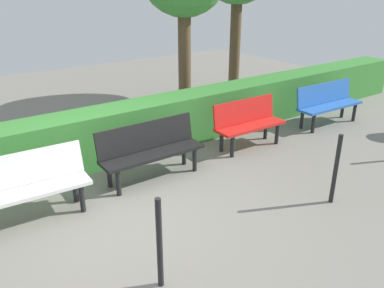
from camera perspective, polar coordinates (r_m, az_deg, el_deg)
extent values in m
plane|color=gray|center=(5.31, -9.83, -9.64)|extent=(19.02, 19.02, 0.00)
cube|color=blue|center=(8.64, 19.60, 5.29)|extent=(1.62, 0.49, 0.05)
cube|color=blue|center=(8.68, 18.83, 7.11)|extent=(1.60, 0.18, 0.42)
cylinder|color=black|center=(9.13, 22.70, 4.29)|extent=(0.07, 0.07, 0.39)
cylinder|color=black|center=(9.29, 21.21, 4.82)|extent=(0.07, 0.07, 0.39)
cylinder|color=black|center=(8.12, 17.37, 2.88)|extent=(0.07, 0.07, 0.39)
cylinder|color=black|center=(8.30, 15.81, 3.49)|extent=(0.07, 0.07, 0.39)
cube|color=red|center=(7.06, 8.59, 2.63)|extent=(1.38, 0.46, 0.05)
cube|color=red|center=(7.12, 7.68, 4.85)|extent=(1.38, 0.13, 0.42)
cylinder|color=black|center=(7.40, 12.36, 1.46)|extent=(0.07, 0.07, 0.39)
cylinder|color=black|center=(7.59, 10.75, 2.16)|extent=(0.07, 0.07, 0.39)
cylinder|color=black|center=(6.71, 5.93, -0.37)|extent=(0.07, 0.07, 0.39)
cylinder|color=black|center=(6.92, 4.35, 0.44)|extent=(0.07, 0.07, 0.39)
cube|color=black|center=(5.89, -5.71, -1.45)|extent=(1.63, 0.42, 0.05)
cube|color=black|center=(5.95, -6.72, 1.23)|extent=(1.63, 0.11, 0.42)
cylinder|color=black|center=(6.19, 0.39, -2.31)|extent=(0.07, 0.07, 0.39)
cylinder|color=black|center=(6.41, -1.18, -1.38)|extent=(0.07, 0.07, 0.39)
cylinder|color=black|center=(5.59, -10.74, -5.63)|extent=(0.07, 0.07, 0.39)
cylinder|color=black|center=(5.84, -12.02, -4.47)|extent=(0.07, 0.07, 0.39)
cube|color=white|center=(5.25, -23.17, -6.49)|extent=(1.58, 0.49, 0.05)
cube|color=white|center=(5.32, -23.95, -3.39)|extent=(1.57, 0.20, 0.42)
cylinder|color=black|center=(5.33, -15.83, -7.69)|extent=(0.07, 0.07, 0.39)
cylinder|color=black|center=(5.58, -16.78, -6.32)|extent=(0.07, 0.07, 0.39)
cube|color=#387F33|center=(6.78, -9.32, 1.99)|extent=(15.02, 0.67, 0.89)
cylinder|color=brown|center=(10.25, 6.33, 14.34)|extent=(0.28, 0.28, 2.67)
cylinder|color=brown|center=(8.77, -1.09, 12.40)|extent=(0.28, 0.28, 2.47)
cylinder|color=black|center=(5.54, 20.33, -3.52)|extent=(0.06, 0.06, 1.00)
cylinder|color=black|center=(3.85, -4.79, -14.38)|extent=(0.06, 0.06, 1.00)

